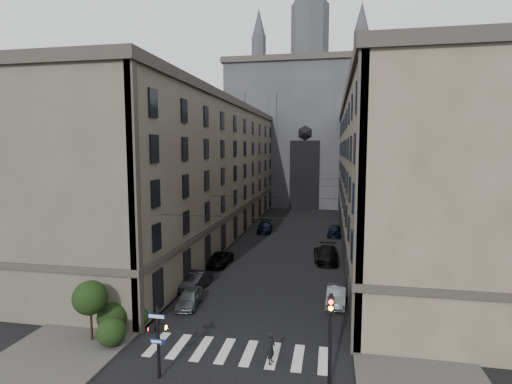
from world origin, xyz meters
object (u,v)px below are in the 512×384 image
Objects in this scene: car_left_midnear at (195,281)px; car_right_midnear at (324,254)px; gothic_tower at (308,125)px; car_left_far at (265,227)px; car_left_near at (189,298)px; car_right_near at (336,296)px; pedestrian_signal_left at (158,337)px; car_right_far at (335,231)px; pedestrian at (271,348)px; car_left_midfar at (219,259)px; traffic_light_right at (330,331)px; car_right_midfar at (328,255)px.

car_left_midnear reaches higher than car_right_midnear.
car_left_far is (-4.20, -34.78, -17.06)m from gothic_tower.
gothic_tower reaches higher than car_left_near.
car_right_near is at bearing 7.31° from car_left_near.
gothic_tower is 11.39× the size of car_left_far.
pedestrian_signal_left reaches higher than car_right_far.
car_right_midnear is 2.53× the size of pedestrian.
car_left_midfar is at bearing 147.85° from car_right_near.
car_left_midnear is at bearing -87.00° from car_left_midfar.
traffic_light_right is at bearing -80.15° from car_left_far.
car_left_far is 0.91× the size of car_right_midfar.
gothic_tower reaches higher than car_right_midfar.
car_right_far is at bearing 89.31° from traffic_light_right.
car_left_midnear is 27.23m from car_right_far.
pedestrian_signal_left is 2.14× the size of pedestrian.
car_right_near is 10.42m from pedestrian.
car_left_midfar is (0.00, 7.45, -0.09)m from car_left_midnear.
car_right_far reaches higher than car_left_far.
car_right_far reaches higher than car_left_midfar.
car_left_far is 28.28m from car_right_near.
pedestrian_signal_left is 0.79× the size of car_left_far.
car_left_far is at bearing 114.08° from car_right_near.
car_right_midfar reaches higher than car_right_near.
car_right_far is (12.25, 24.32, 0.03)m from car_left_midnear.
car_right_midfar reaches higher than car_left_midfar.
car_left_far reaches higher than car_left_midfar.
car_right_midfar reaches higher than car_left_near.
car_right_near is 25.44m from car_right_far.
car_left_near is at bearing -107.33° from car_right_far.
car_left_far is 2.73× the size of pedestrian.
pedestrian reaches higher than car_left_midfar.
pedestrian_signal_left is 0.72× the size of car_right_midfar.
traffic_light_right reaches higher than pedestrian.
car_left_midfar is 2.54× the size of pedestrian.
gothic_tower is 63.77m from car_right_near.
car_right_midnear is at bearing 91.81° from traffic_light_right.
car_left_midnear is at bearing 132.17° from traffic_light_right.
car_right_far is (11.42, 28.01, 0.11)m from car_left_near.
car_right_far is (12.25, 16.87, 0.12)m from car_left_midfar.
pedestrian is at bearing -88.17° from gothic_tower.
traffic_light_right is 1.14× the size of car_right_far.
car_right_far is at bearing 75.79° from pedestrian_signal_left.
traffic_light_right is 12.19m from car_right_near.
gothic_tower is 55.63m from car_left_midfar.
car_right_far is (10.25, -0.91, 0.04)m from car_left_far.
gothic_tower reaches higher than pedestrian.
car_left_midnear is 0.82× the size of car_right_midfar.
car_left_far is at bearing 91.02° from pedestrian_signal_left.
car_right_midfar reaches higher than car_left_far.
traffic_light_right is 4.64m from pedestrian.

